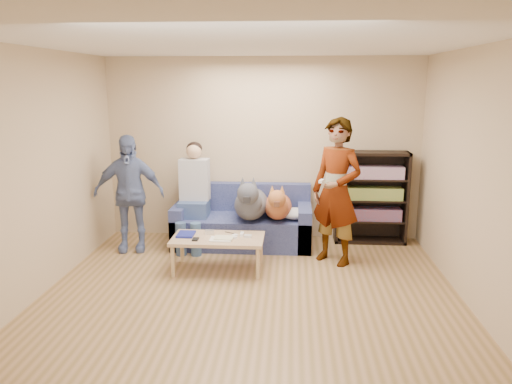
# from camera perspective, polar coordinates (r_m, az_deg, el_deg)

# --- Properties ---
(ground) EXTENTS (5.00, 5.00, 0.00)m
(ground) POSITION_cam_1_polar(r_m,az_deg,el_deg) (5.17, -0.99, -13.25)
(ground) COLOR olive
(ground) RESTS_ON ground
(ceiling) EXTENTS (5.00, 5.00, 0.00)m
(ceiling) POSITION_cam_1_polar(r_m,az_deg,el_deg) (4.68, -1.12, 16.83)
(ceiling) COLOR white
(ceiling) RESTS_ON ground
(wall_back) EXTENTS (4.50, 0.00, 4.50)m
(wall_back) POSITION_cam_1_polar(r_m,az_deg,el_deg) (7.22, 0.75, 4.94)
(wall_back) COLOR tan
(wall_back) RESTS_ON ground
(wall_front) EXTENTS (4.50, 0.00, 4.50)m
(wall_front) POSITION_cam_1_polar(r_m,az_deg,el_deg) (2.38, -6.62, -10.98)
(wall_front) COLOR tan
(wall_front) RESTS_ON ground
(wall_left) EXTENTS (0.00, 5.00, 5.00)m
(wall_left) POSITION_cam_1_polar(r_m,az_deg,el_deg) (5.44, -25.38, 1.26)
(wall_left) COLOR tan
(wall_left) RESTS_ON ground
(wall_right) EXTENTS (0.00, 5.00, 5.00)m
(wall_right) POSITION_cam_1_polar(r_m,az_deg,el_deg) (5.08, 25.14, 0.55)
(wall_right) COLOR tan
(wall_right) RESTS_ON ground
(blanket) EXTENTS (0.42, 0.36, 0.15)m
(blanket) POSITION_cam_1_polar(r_m,az_deg,el_deg) (6.79, 4.44, -2.46)
(blanket) COLOR silver
(blanket) RESTS_ON sofa
(person_standing_right) EXTENTS (0.80, 0.76, 1.83)m
(person_standing_right) POSITION_cam_1_polar(r_m,az_deg,el_deg) (6.26, 9.18, 0.04)
(person_standing_right) COLOR gray
(person_standing_right) RESTS_ON ground
(person_standing_left) EXTENTS (0.97, 0.51, 1.58)m
(person_standing_left) POSITION_cam_1_polar(r_m,az_deg,el_deg) (6.88, -14.32, -0.15)
(person_standing_left) COLOR #6C7EAE
(person_standing_left) RESTS_ON ground
(held_controller) EXTENTS (0.08, 0.13, 0.03)m
(held_controller) POSITION_cam_1_polar(r_m,az_deg,el_deg) (6.01, 7.49, 1.26)
(held_controller) COLOR white
(held_controller) RESTS_ON person_standing_right
(notebook_blue) EXTENTS (0.20, 0.26, 0.03)m
(notebook_blue) POSITION_cam_1_polar(r_m,az_deg,el_deg) (6.15, -8.01, -4.80)
(notebook_blue) COLOR navy
(notebook_blue) RESTS_ON coffee_table
(papers) EXTENTS (0.26, 0.20, 0.02)m
(papers) POSITION_cam_1_polar(r_m,az_deg,el_deg) (5.93, -4.04, -5.41)
(papers) COLOR white
(papers) RESTS_ON coffee_table
(magazine) EXTENTS (0.22, 0.17, 0.01)m
(magazine) POSITION_cam_1_polar(r_m,az_deg,el_deg) (5.94, -3.72, -5.23)
(magazine) COLOR beige
(magazine) RESTS_ON coffee_table
(camera_silver) EXTENTS (0.11, 0.06, 0.05)m
(camera_silver) POSITION_cam_1_polar(r_m,az_deg,el_deg) (6.16, -5.32, -4.58)
(camera_silver) COLOR silver
(camera_silver) RESTS_ON coffee_table
(controller_a) EXTENTS (0.04, 0.13, 0.03)m
(controller_a) POSITION_cam_1_polar(r_m,az_deg,el_deg) (6.09, -1.62, -4.82)
(controller_a) COLOR white
(controller_a) RESTS_ON coffee_table
(controller_b) EXTENTS (0.09, 0.06, 0.03)m
(controller_b) POSITION_cam_1_polar(r_m,az_deg,el_deg) (6.01, -0.94, -5.07)
(controller_b) COLOR silver
(controller_b) RESTS_ON coffee_table
(headphone_cup_a) EXTENTS (0.07, 0.07, 0.02)m
(headphone_cup_a) POSITION_cam_1_polar(r_m,az_deg,el_deg) (5.99, -2.50, -5.19)
(headphone_cup_a) COLOR silver
(headphone_cup_a) RESTS_ON coffee_table
(headphone_cup_b) EXTENTS (0.07, 0.07, 0.02)m
(headphone_cup_b) POSITION_cam_1_polar(r_m,az_deg,el_deg) (6.06, -2.42, -4.96)
(headphone_cup_b) COLOR white
(headphone_cup_b) RESTS_ON coffee_table
(pen_orange) EXTENTS (0.13, 0.06, 0.01)m
(pen_orange) POSITION_cam_1_polar(r_m,az_deg,el_deg) (5.89, -4.80, -5.60)
(pen_orange) COLOR orange
(pen_orange) RESTS_ON coffee_table
(pen_black) EXTENTS (0.13, 0.08, 0.01)m
(pen_black) POSITION_cam_1_polar(r_m,az_deg,el_deg) (6.19, -3.03, -4.66)
(pen_black) COLOR black
(pen_black) RESTS_ON coffee_table
(wallet) EXTENTS (0.07, 0.12, 0.02)m
(wallet) POSITION_cam_1_polar(r_m,az_deg,el_deg) (5.96, -6.93, -5.37)
(wallet) COLOR black
(wallet) RESTS_ON coffee_table
(sofa) EXTENTS (1.90, 0.85, 0.82)m
(sofa) POSITION_cam_1_polar(r_m,az_deg,el_deg) (7.05, -1.50, -3.72)
(sofa) COLOR #515B93
(sofa) RESTS_ON ground
(person_seated) EXTENTS (0.40, 0.73, 1.47)m
(person_seated) POSITION_cam_1_polar(r_m,az_deg,el_deg) (6.91, -7.15, 0.06)
(person_seated) COLOR #3D5287
(person_seated) RESTS_ON sofa
(dog_gray) EXTENTS (0.45, 1.27, 0.66)m
(dog_gray) POSITION_cam_1_polar(r_m,az_deg,el_deg) (6.71, -0.62, -1.20)
(dog_gray) COLOR #52545D
(dog_gray) RESTS_ON sofa
(dog_tan) EXTENTS (0.38, 1.15, 0.55)m
(dog_tan) POSITION_cam_1_polar(r_m,az_deg,el_deg) (6.73, 2.50, -1.53)
(dog_tan) COLOR #A65232
(dog_tan) RESTS_ON sofa
(coffee_table) EXTENTS (1.10, 0.60, 0.42)m
(coffee_table) POSITION_cam_1_polar(r_m,az_deg,el_deg) (6.05, -4.37, -5.59)
(coffee_table) COLOR tan
(coffee_table) RESTS_ON ground
(bookshelf) EXTENTS (1.00, 0.34, 1.30)m
(bookshelf) POSITION_cam_1_polar(r_m,az_deg,el_deg) (7.23, 13.01, -0.36)
(bookshelf) COLOR black
(bookshelf) RESTS_ON ground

